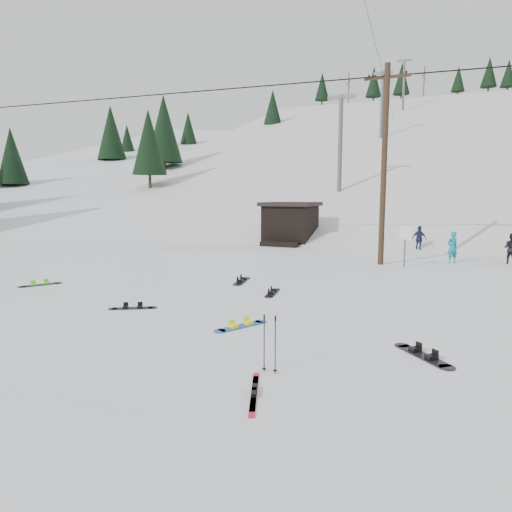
% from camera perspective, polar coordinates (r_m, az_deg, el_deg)
% --- Properties ---
extents(ground, '(200.00, 200.00, 0.00)m').
position_cam_1_polar(ground, '(9.81, -10.37, -11.66)').
color(ground, white).
rests_on(ground, ground).
extents(ski_slope, '(60.00, 85.24, 65.97)m').
position_cam_1_polar(ski_slope, '(64.64, 18.86, -6.38)').
color(ski_slope, silver).
rests_on(ski_slope, ground).
extents(ridge_left, '(47.54, 95.03, 58.38)m').
position_cam_1_polar(ridge_left, '(70.71, -12.23, -4.12)').
color(ridge_left, white).
rests_on(ridge_left, ground).
extents(treeline_left, '(20.00, 64.00, 10.00)m').
position_cam_1_polar(treeline_left, '(61.82, -15.42, 4.40)').
color(treeline_left, black).
rests_on(treeline_left, ground).
extents(treeline_crest, '(50.00, 6.00, 10.00)m').
position_cam_1_polar(treeline_crest, '(93.81, 20.98, 5.19)').
color(treeline_crest, black).
rests_on(treeline_crest, ski_slope).
extents(utility_pole, '(2.00, 0.26, 9.00)m').
position_cam_1_polar(utility_pole, '(21.90, 15.72, 11.19)').
color(utility_pole, '#3A2819').
rests_on(utility_pole, ground).
extents(trail_sign, '(0.50, 0.09, 1.85)m').
position_cam_1_polar(trail_sign, '(21.38, 18.14, 2.04)').
color(trail_sign, '#595B60').
rests_on(trail_sign, ground).
extents(lift_hut, '(3.40, 4.10, 2.75)m').
position_cam_1_polar(lift_hut, '(30.40, 4.30, 4.13)').
color(lift_hut, black).
rests_on(lift_hut, ground).
extents(lift_tower_near, '(2.20, 0.36, 8.00)m').
position_cam_1_polar(lift_tower_near, '(39.01, 10.51, 14.36)').
color(lift_tower_near, '#595B60').
rests_on(lift_tower_near, ski_slope).
extents(lift_tower_mid, '(2.20, 0.36, 8.00)m').
position_cam_1_polar(lift_tower_mid, '(59.40, 15.49, 18.20)').
color(lift_tower_mid, '#595B60').
rests_on(lift_tower_mid, ski_slope).
extents(lift_tower_far, '(2.20, 0.36, 8.00)m').
position_cam_1_polar(lift_tower_far, '(80.12, 17.99, 20.01)').
color(lift_tower_far, '#595B60').
rests_on(lift_tower_far, ski_slope).
extents(hero_snowboard, '(0.85, 1.44, 0.11)m').
position_cam_1_polar(hero_snowboard, '(11.36, -1.89, -8.70)').
color(hero_snowboard, '#1950A8').
rests_on(hero_snowboard, ground).
extents(hero_skis, '(0.70, 1.58, 0.09)m').
position_cam_1_polar(hero_skis, '(7.77, -0.24, -16.66)').
color(hero_skis, '#AD1122').
rests_on(hero_skis, ground).
extents(ski_poles, '(0.30, 0.08, 1.07)m').
position_cam_1_polar(ski_poles, '(8.43, 1.72, -10.85)').
color(ski_poles, black).
rests_on(ski_poles, ground).
extents(board_scatter_a, '(1.20, 0.83, 0.10)m').
position_cam_1_polar(board_scatter_a, '(13.56, -15.15, -6.26)').
color(board_scatter_a, black).
rests_on(board_scatter_a, ground).
extents(board_scatter_b, '(0.60, 1.66, 0.12)m').
position_cam_1_polar(board_scatter_b, '(17.09, -1.80, -3.12)').
color(board_scatter_b, black).
rests_on(board_scatter_b, ground).
extents(board_scatter_c, '(0.86, 1.33, 0.10)m').
position_cam_1_polar(board_scatter_c, '(18.15, -25.35, -3.24)').
color(board_scatter_c, black).
rests_on(board_scatter_c, ground).
extents(board_scatter_d, '(1.23, 1.27, 0.11)m').
position_cam_1_polar(board_scatter_d, '(9.96, 20.15, -11.55)').
color(board_scatter_d, black).
rests_on(board_scatter_d, ground).
extents(board_scatter_f, '(0.50, 1.47, 0.10)m').
position_cam_1_polar(board_scatter_f, '(15.09, 2.06, -4.59)').
color(board_scatter_f, black).
rests_on(board_scatter_f, ground).
extents(skier_teal, '(0.65, 0.62, 1.50)m').
position_cam_1_polar(skier_teal, '(23.60, 23.34, 1.01)').
color(skier_teal, '#0D7E87').
rests_on(skier_teal, ground).
extents(skier_dark, '(0.89, 0.84, 1.45)m').
position_cam_1_polar(skier_dark, '(24.56, 29.30, 0.83)').
color(skier_dark, black).
rests_on(skier_dark, ground).
extents(skier_navy, '(0.95, 0.69, 1.49)m').
position_cam_1_polar(skier_navy, '(27.40, 19.75, 2.02)').
color(skier_navy, '#1C2048').
rests_on(skier_navy, ground).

